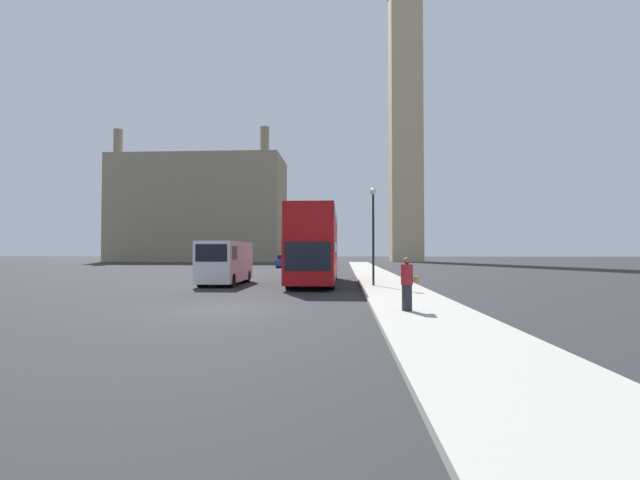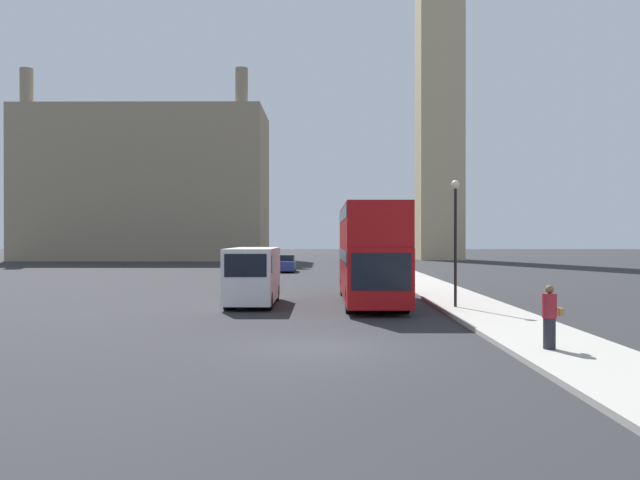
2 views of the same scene
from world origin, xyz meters
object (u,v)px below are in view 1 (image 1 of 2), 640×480
at_px(red_double_decker_bus, 315,243).
at_px(street_lamp, 373,221).
at_px(parked_sedan, 285,262).
at_px(white_van, 225,262).
at_px(pedestrian, 407,284).
at_px(clock_tower, 405,74).

relative_size(red_double_decker_bus, street_lamp, 2.09).
height_order(red_double_decker_bus, parked_sedan, red_double_decker_bus).
bearing_deg(parked_sedan, white_van, -89.61).
height_order(red_double_decker_bus, pedestrian, red_double_decker_bus).
height_order(white_van, parked_sedan, white_van).
bearing_deg(parked_sedan, red_double_decker_bus, -78.21).
height_order(red_double_decker_bus, street_lamp, street_lamp).
xyz_separation_m(street_lamp, parked_sedan, (-8.95, 29.51, -2.99)).
xyz_separation_m(white_van, pedestrian, (9.12, -11.89, -0.41)).
relative_size(white_van, street_lamp, 1.08).
xyz_separation_m(clock_tower, white_van, (-19.35, -58.73, -35.58)).
bearing_deg(white_van, street_lamp, -12.46).
bearing_deg(white_van, red_double_decker_bus, 9.53).
relative_size(white_van, pedestrian, 3.44).
distance_m(clock_tower, white_van, 71.34).
bearing_deg(clock_tower, red_double_decker_bus, -103.59).
bearing_deg(red_double_decker_bus, parked_sedan, 101.79).
relative_size(red_double_decker_bus, white_van, 1.94).
bearing_deg(street_lamp, parked_sedan, 106.88).
relative_size(red_double_decker_bus, parked_sedan, 2.48).
distance_m(clock_tower, parked_sedan, 51.65).
xyz_separation_m(white_van, street_lamp, (8.76, -1.94, 2.30)).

